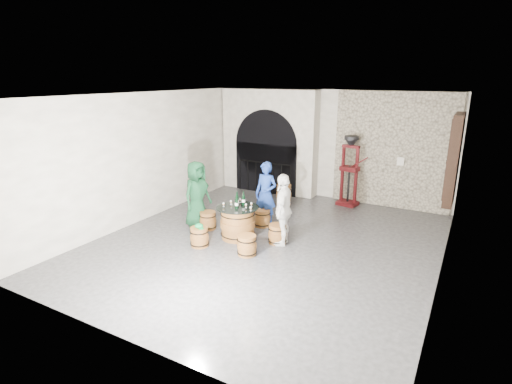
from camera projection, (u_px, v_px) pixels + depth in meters
The scene contains 31 objects.
ground at pixel (268, 243), 8.90m from camera, with size 8.00×8.00×0.00m, color #2A2A2D.
wall_back at pixel (330, 145), 11.80m from camera, with size 8.00×8.00×0.00m, color silver.
wall_front at pixel (124, 237), 5.09m from camera, with size 8.00×8.00×0.00m, color silver.
wall_left at pixel (145, 157), 10.08m from camera, with size 8.00×8.00×0.00m, color silver.
wall_right at pixel (450, 196), 6.81m from camera, with size 8.00×8.00×0.00m, color silver.
ceiling at pixel (269, 95), 8.00m from camera, with size 8.00×8.00×0.00m, color beige.
stone_facing_panel at pixel (393, 151), 10.91m from camera, with size 3.20×0.12×3.18m, color #B3A98E.
arched_opening at pixel (269, 142), 12.47m from camera, with size 3.10×0.60×3.19m.
shuttered_window at pixel (454, 159), 8.83m from camera, with size 0.23×1.10×2.00m.
barrel_table at pixel (238, 223), 9.06m from camera, with size 0.96×0.96×0.74m.
barrel_stool_left at pixel (208, 220), 9.64m from camera, with size 0.42×0.42×0.43m.
barrel_stool_far at pixel (262, 218), 9.82m from camera, with size 0.42×0.42×0.43m.
barrel_stool_right at pixel (277, 234), 8.82m from camera, with size 0.42×0.42×0.43m.
barrel_stool_near_right at pixel (247, 245), 8.23m from camera, with size 0.42×0.42×0.43m.
barrel_stool_near_left at pixel (199, 237), 8.66m from camera, with size 0.42×0.42×0.43m.
green_cap at pixel (199, 226), 8.59m from camera, with size 0.23×0.18×0.10m.
person_green at pixel (197, 194), 9.67m from camera, with size 0.80×0.52×1.63m, color #103C21.
person_blue at pixel (266, 194), 9.77m from camera, with size 0.58×0.38×1.59m, color navy.
person_white at pixel (283, 210), 8.62m from camera, with size 0.93×0.39×1.59m, color white.
wine_bottle_left at pixel (237, 200), 9.03m from camera, with size 0.08×0.08×0.32m.
wine_bottle_center at pixel (237, 203), 8.83m from camera, with size 0.08×0.08×0.32m.
wine_bottle_right at pixel (243, 199), 9.06m from camera, with size 0.08×0.08×0.32m.
tasting_glass_a at pixel (224, 205), 8.97m from camera, with size 0.05×0.05×0.10m, color #B86A23, non-canonical shape.
tasting_glass_b at pixel (246, 206), 8.88m from camera, with size 0.05×0.05×0.10m, color #B86A23, non-canonical shape.
tasting_glass_c at pixel (240, 201), 9.25m from camera, with size 0.05×0.05×0.10m, color #B86A23, non-canonical shape.
tasting_glass_d at pixel (251, 205), 8.97m from camera, with size 0.05×0.05×0.10m, color #B86A23, non-canonical shape.
tasting_glass_e at pixel (251, 209), 8.69m from camera, with size 0.05×0.05×0.10m, color #B86A23, non-canonical shape.
tasting_glass_f at pixel (231, 202), 9.12m from camera, with size 0.05×0.05×0.10m, color #B86A23, non-canonical shape.
side_barrel at pixel (284, 195), 11.44m from camera, with size 0.44×0.44×0.59m.
corking_press at pixel (350, 166), 11.16m from camera, with size 0.83×0.53×1.98m.
control_box at pixel (401, 161), 10.80m from camera, with size 0.18×0.10×0.22m, color silver.
Camera 1 is at (3.76, -7.31, 3.58)m, focal length 28.00 mm.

